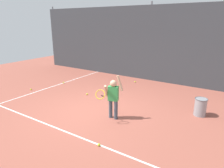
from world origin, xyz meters
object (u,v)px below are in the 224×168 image
ball_hopper (200,107)px  tennis_player (113,96)px  tennis_ball_1 (135,82)px  tennis_ball_0 (120,85)px  tennis_ball_2 (87,94)px  tennis_ball_3 (31,89)px  tennis_ball_4 (64,83)px  tennis_ball_5 (99,145)px

ball_hopper → tennis_player: bearing=-142.4°
tennis_ball_1 → tennis_ball_0: bearing=-111.2°
tennis_player → ball_hopper: bearing=19.3°
tennis_ball_2 → tennis_ball_3: same height
tennis_player → tennis_ball_1: (-1.19, 3.82, -0.69)m
tennis_player → tennis_ball_4: 4.42m
tennis_ball_4 → tennis_ball_5: (4.50, -3.21, 0.00)m
tennis_ball_0 → tennis_ball_3: same height
tennis_ball_3 → tennis_ball_4: same height
ball_hopper → tennis_ball_0: size_ratio=8.52×
tennis_ball_0 → tennis_ball_3: size_ratio=1.00×
tennis_player → tennis_ball_1: tennis_player is taller
tennis_ball_3 → tennis_player: bearing=-4.1°
ball_hopper → tennis_ball_4: ball_hopper is taller
tennis_player → tennis_ball_3: tennis_player is taller
tennis_ball_5 → ball_hopper: bearing=61.8°
tennis_ball_0 → tennis_ball_2: 1.83m
ball_hopper → tennis_ball_0: 3.92m
ball_hopper → tennis_ball_3: (-6.58, -1.36, -0.26)m
tennis_ball_1 → tennis_player: bearing=-72.7°
tennis_ball_1 → tennis_ball_5: 5.49m
tennis_ball_0 → tennis_ball_4: 2.70m
tennis_ball_2 → ball_hopper: bearing=6.8°
ball_hopper → tennis_ball_4: size_ratio=8.52×
tennis_player → tennis_ball_0: 3.39m
tennis_ball_0 → tennis_ball_1: size_ratio=1.00×
tennis_ball_1 → tennis_ball_5: bearing=-71.8°
ball_hopper → tennis_ball_2: bearing=-173.2°
ball_hopper → tennis_ball_3: size_ratio=8.52×
tennis_ball_3 → ball_hopper: bearing=11.7°
ball_hopper → tennis_ball_4: 6.15m
tennis_ball_0 → tennis_ball_1: same height
tennis_ball_2 → tennis_ball_4: size_ratio=1.00×
tennis_ball_4 → ball_hopper: bearing=-1.3°
tennis_ball_1 → tennis_ball_4: 3.43m
tennis_ball_2 → tennis_ball_3: 2.56m
tennis_ball_3 → tennis_ball_5: 5.22m
tennis_ball_3 → tennis_ball_0: bearing=42.4°
tennis_ball_2 → tennis_ball_1: bearing=73.0°
tennis_ball_1 → tennis_ball_2: 2.76m
tennis_ball_5 → tennis_player: bearing=110.4°
tennis_ball_3 → tennis_ball_4: bearing=73.9°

